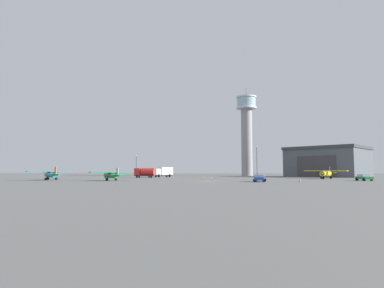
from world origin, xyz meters
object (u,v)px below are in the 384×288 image
Objects in this scene: airplane_green at (111,175)px; car_green at (364,177)px; truck_fuel_tanker_red at (145,172)px; traffic_cone_near_right at (204,178)px; traffic_cone_near_left at (300,181)px; truck_box_white at (164,172)px; light_post_west at (257,159)px; control_tower at (247,128)px; light_post_east at (136,164)px; traffic_cone_mid_apron at (212,178)px; airplane_teal at (51,174)px; car_blue at (260,178)px; airplane_yellow at (326,173)px.

car_green is (53.21, 3.34, -0.53)m from airplane_green.
truck_fuel_tanker_red is 24.72m from traffic_cone_near_right.
truck_fuel_tanker_red is at bearing 136.82° from traffic_cone_near_left.
truck_box_white is 31.02m from light_post_west.
traffic_cone_near_left is (2.19, -75.69, -19.77)m from control_tower.
traffic_cone_near_right is (24.74, -34.69, -4.28)m from light_post_east.
traffic_cone_mid_apron is (-16.60, 13.15, 0.07)m from traffic_cone_near_left.
traffic_cone_near_left is 0.80× the size of traffic_cone_mid_apron.
control_tower is 4.40× the size of airplane_teal.
traffic_cone_near_right reaches higher than traffic_cone_near_left.
truck_box_white is 9.46× the size of traffic_cone_near_right.
control_tower is at bearing 90.62° from light_post_west.
traffic_cone_near_left is (7.30, -1.03, -0.47)m from car_blue.
airplane_teal is 46.06m from car_blue.
truck_box_white is 1.31× the size of car_blue.
traffic_cone_mid_apron is (-9.30, 12.12, -0.40)m from car_blue.
traffic_cone_mid_apron is at bearing -103.83° from car_green.
light_post_west is at bearing -7.49° from light_post_east.
traffic_cone_near_left is (52.64, -9.11, -1.11)m from airplane_teal.
light_post_west is (34.66, 12.32, 4.27)m from truck_fuel_tanker_red.
traffic_cone_near_left is at bearing 143.27° from truck_fuel_tanker_red.
light_post_east reaches higher than airplane_green.
light_post_west is 36.97m from traffic_cone_mid_apron.
traffic_cone_near_right is (19.12, 11.86, -0.93)m from airplane_green.
truck_box_white is (20.04, 36.40, 0.39)m from airplane_teal.
control_tower is 66.63× the size of traffic_cone_near_left.
light_post_west is (5.42, 45.58, 5.19)m from car_blue.
truck_fuel_tanker_red is at bearing 133.34° from traffic_cone_mid_apron.
airplane_green is 30.73m from car_blue.
airplane_yellow is at bearing -55.48° from light_post_west.
control_tower is at bearing 29.88° from light_post_east.
control_tower is 32.33m from light_post_west.
truck_box_white is at bearing 125.62° from traffic_cone_near_left.
traffic_cone_mid_apron is (-32.12, 4.30, -0.39)m from car_green.
traffic_cone_near_left is at bearing -50.23° from light_post_east.
car_blue is at bearing -93.91° from control_tower.
light_post_west is 34.13m from traffic_cone_near_right.
car_blue is 1.16× the size of car_green.
light_post_east reaches higher than airplane_teal.
airplane_yellow is at bearing -177.39° from car_green.
airplane_teal is 12.59× the size of traffic_cone_near_right.
traffic_cone_near_right is 0.97× the size of traffic_cone_mid_apron.
car_blue is 7.38m from traffic_cone_near_left.
light_post_east is at bearing 124.48° from traffic_cone_mid_apron.
light_post_east is 13.62× the size of traffic_cone_near_left.
control_tower is 3.68× the size of light_post_west.
truck_fuel_tanker_red is at bearing 136.72° from traffic_cone_near_right.
control_tower is 67.13m from traffic_cone_mid_apron.
traffic_cone_mid_apron is (-29.62, -11.78, -1.14)m from airplane_yellow.
car_green is 6.02× the size of traffic_cone_mid_apron.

